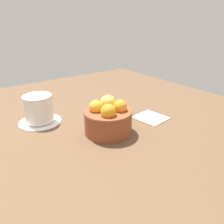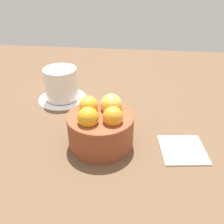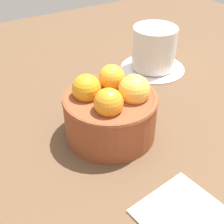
{
  "view_description": "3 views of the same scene",
  "coord_description": "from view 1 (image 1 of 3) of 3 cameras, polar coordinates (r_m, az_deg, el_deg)",
  "views": [
    {
      "loc": [
        46.85,
        -33.33,
        31.15
      ],
      "look_at": [
        1.51,
        0.26,
        6.89
      ],
      "focal_mm": 35.81,
      "sensor_mm": 36.0,
      "label": 1
    },
    {
      "loc": [
        44.07,
        7.28,
        34.53
      ],
      "look_at": [
        -1.28,
        2.21,
        7.1
      ],
      "focal_mm": 42.14,
      "sensor_mm": 36.0,
      "label": 2
    },
    {
      "loc": [
        19.0,
        31.62,
        30.81
      ],
      "look_at": [
        -0.06,
        0.36,
        4.3
      ],
      "focal_mm": 49.86,
      "sensor_mm": 36.0,
      "label": 3
    }
  ],
  "objects": [
    {
      "name": "folded_napkin",
      "position": [
        0.75,
        9.88,
        -1.37
      ],
      "size": [
        10.55,
        10.07,
        0.6
      ],
      "primitive_type": "cube",
      "rotation": [
        0.0,
        0.0,
        0.13
      ],
      "color": "beige",
      "rests_on": "ground_plane"
    },
    {
      "name": "terracotta_bowl",
      "position": [
        0.63,
        -1.0,
        -1.58
      ],
      "size": [
        13.75,
        13.75,
        10.24
      ],
      "color": "brown",
      "rests_on": "ground_plane"
    },
    {
      "name": "ground_plane",
      "position": [
        0.66,
        -0.97,
        -6.46
      ],
      "size": [
        130.32,
        115.08,
        3.35
      ],
      "primitive_type": "cube",
      "color": "brown"
    },
    {
      "name": "coffee_cup",
      "position": [
        0.73,
        -18.19,
        0.45
      ],
      "size": [
        13.18,
        13.18,
        8.95
      ],
      "color": "white",
      "rests_on": "ground_plane"
    }
  ]
}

